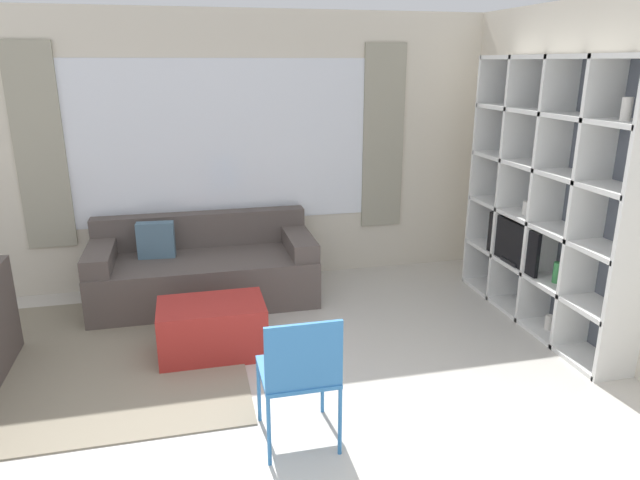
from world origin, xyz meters
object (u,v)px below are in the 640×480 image
(ottoman, at_px, (212,328))
(folding_chair, at_px, (300,369))
(shelving_unit, at_px, (550,198))
(couch_main, at_px, (204,270))

(ottoman, relative_size, folding_chair, 0.95)
(shelving_unit, relative_size, couch_main, 1.09)
(ottoman, bearing_deg, folding_chair, -70.83)
(couch_main, bearing_deg, shelving_unit, -22.25)
(couch_main, height_order, folding_chair, folding_chair)
(ottoman, xyz_separation_m, folding_chair, (0.45, -1.29, 0.31))
(shelving_unit, distance_m, folding_chair, 2.77)
(shelving_unit, height_order, folding_chair, shelving_unit)
(shelving_unit, xyz_separation_m, ottoman, (-2.85, 0.05, -0.91))
(shelving_unit, xyz_separation_m, folding_chair, (-2.40, -1.23, -0.60))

